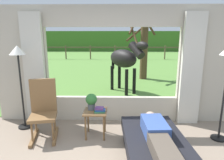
# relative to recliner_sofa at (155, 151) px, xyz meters

# --- Properties ---
(back_wall_with_window) EXTENTS (5.20, 0.12, 2.55)m
(back_wall_with_window) POSITION_rel_recliner_sofa_xyz_m (-0.68, 1.64, 1.03)
(back_wall_with_window) COLOR #BCB29E
(back_wall_with_window) RESTS_ON ground_plane
(curtain_panel_left) EXTENTS (0.44, 0.10, 2.40)m
(curtain_panel_left) POSITION_rel_recliner_sofa_xyz_m (-2.37, 1.50, 0.98)
(curtain_panel_left) COLOR beige
(curtain_panel_left) RESTS_ON ground_plane
(curtain_panel_right) EXTENTS (0.44, 0.10, 2.40)m
(curtain_panel_right) POSITION_rel_recliner_sofa_xyz_m (1.01, 1.50, 0.98)
(curtain_panel_right) COLOR beige
(curtain_panel_right) RESTS_ON ground_plane
(outdoor_pasture_lawn) EXTENTS (36.00, 21.68, 0.02)m
(outdoor_pasture_lawn) POSITION_rel_recliner_sofa_xyz_m (-0.68, 12.54, -0.21)
(outdoor_pasture_lawn) COLOR #568438
(outdoor_pasture_lawn) RESTS_ON ground_plane
(distant_hill_ridge) EXTENTS (36.00, 2.00, 2.40)m
(distant_hill_ridge) POSITION_rel_recliner_sofa_xyz_m (-0.68, 22.38, 0.98)
(distant_hill_ridge) COLOR #3D6A25
(distant_hill_ridge) RESTS_ON ground_plane
(recliner_sofa) EXTENTS (0.99, 1.75, 0.42)m
(recliner_sofa) POSITION_rel_recliner_sofa_xyz_m (0.00, 0.00, 0.00)
(recliner_sofa) COLOR black
(recliner_sofa) RESTS_ON ground_plane
(reclining_person) EXTENTS (0.37, 1.44, 0.22)m
(reclining_person) POSITION_rel_recliner_sofa_xyz_m (-0.00, -0.05, 0.30)
(reclining_person) COLOR #334C8C
(reclining_person) RESTS_ON recliner_sofa
(rocking_chair) EXTENTS (0.59, 0.76, 1.12)m
(rocking_chair) POSITION_rel_recliner_sofa_xyz_m (-1.99, 0.84, 0.33)
(rocking_chair) COLOR brown
(rocking_chair) RESTS_ON ground_plane
(side_table) EXTENTS (0.44, 0.44, 0.52)m
(side_table) POSITION_rel_recliner_sofa_xyz_m (-0.99, 0.85, 0.21)
(side_table) COLOR brown
(side_table) RESTS_ON ground_plane
(potted_plant) EXTENTS (0.22, 0.22, 0.32)m
(potted_plant) POSITION_rel_recliner_sofa_xyz_m (-1.07, 0.91, 0.48)
(potted_plant) COLOR #4C5156
(potted_plant) RESTS_ON side_table
(book_stack) EXTENTS (0.22, 0.16, 0.09)m
(book_stack) POSITION_rel_recliner_sofa_xyz_m (-0.90, 0.79, 0.35)
(book_stack) COLOR #337247
(book_stack) RESTS_ON side_table
(floor_lamp_left) EXTENTS (0.32, 0.32, 1.73)m
(floor_lamp_left) POSITION_rel_recliner_sofa_xyz_m (-2.55, 1.19, 1.18)
(floor_lamp_left) COLOR black
(floor_lamp_left) RESTS_ON ground_plane
(horse) EXTENTS (1.33, 1.68, 1.73)m
(horse) POSITION_rel_recliner_sofa_xyz_m (-0.32, 3.84, 0.94)
(horse) COLOR black
(horse) RESTS_ON outdoor_pasture_lawn
(pasture_tree) EXTENTS (1.23, 1.49, 2.83)m
(pasture_tree) POSITION_rel_recliner_sofa_xyz_m (0.57, 6.02, 1.32)
(pasture_tree) COLOR #4C3823
(pasture_tree) RESTS_ON outdoor_pasture_lawn
(pasture_fence_line) EXTENTS (16.10, 0.10, 1.10)m
(pasture_fence_line) POSITION_rel_recliner_sofa_xyz_m (-0.68, 13.33, 0.53)
(pasture_fence_line) COLOR brown
(pasture_fence_line) RESTS_ON outdoor_pasture_lawn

